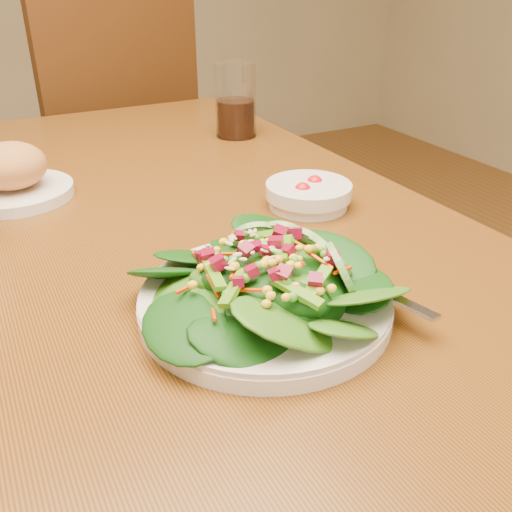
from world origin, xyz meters
name	(u,v)px	position (x,y,z in m)	size (l,w,h in m)	color
dining_table	(134,295)	(0.00, 0.00, 0.65)	(0.90, 1.40, 0.75)	brown
chair_far	(110,159)	(0.21, 0.97, 0.54)	(0.55, 0.55, 1.02)	#3B1E0B
salad_plate	(273,286)	(0.08, -0.26, 0.78)	(0.27, 0.27, 0.08)	silver
bread_plate	(12,176)	(-0.12, 0.20, 0.79)	(0.17, 0.17, 0.09)	silver
tomato_bowl	(308,194)	(0.27, -0.04, 0.77)	(0.13, 0.13, 0.04)	silver
drinking_glass	(236,105)	(0.34, 0.35, 0.81)	(0.08, 0.08, 0.15)	silver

